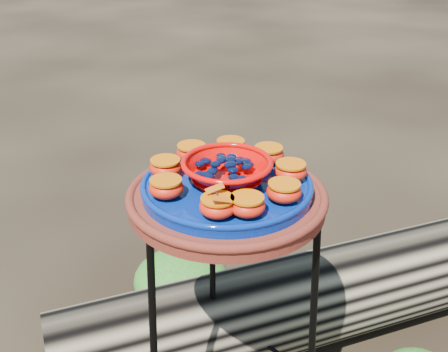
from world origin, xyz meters
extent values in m
cylinder|color=#421C0D|center=(0.00, 0.00, 0.72)|extent=(0.41, 0.41, 0.03)
cylinder|color=#021654|center=(0.00, 0.00, 0.75)|extent=(0.36, 0.36, 0.02)
ellipsoid|color=#B80300|center=(-0.04, -0.13, 0.78)|extent=(0.07, 0.07, 0.04)
ellipsoid|color=#B80300|center=(0.01, -0.13, 0.78)|extent=(0.07, 0.07, 0.04)
ellipsoid|color=#B80300|center=(0.10, -0.09, 0.78)|extent=(0.07, 0.07, 0.04)
ellipsoid|color=#B80300|center=(0.13, -0.01, 0.78)|extent=(0.07, 0.07, 0.04)
ellipsoid|color=#B80300|center=(0.11, 0.08, 0.78)|extent=(0.07, 0.07, 0.04)
ellipsoid|color=#B80300|center=(0.03, 0.13, 0.78)|extent=(0.07, 0.07, 0.04)
ellipsoid|color=#B80300|center=(-0.06, 0.12, 0.78)|extent=(0.07, 0.07, 0.04)
ellipsoid|color=#B80300|center=(-0.12, 0.05, 0.78)|extent=(0.07, 0.07, 0.04)
ellipsoid|color=#B80300|center=(-0.13, -0.04, 0.78)|extent=(0.07, 0.07, 0.04)
ellipsoid|color=#165C13|center=(-0.05, 0.58, 0.08)|extent=(0.34, 0.34, 0.17)
camera|label=1|loc=(-0.19, -1.01, 1.30)|focal=45.00mm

